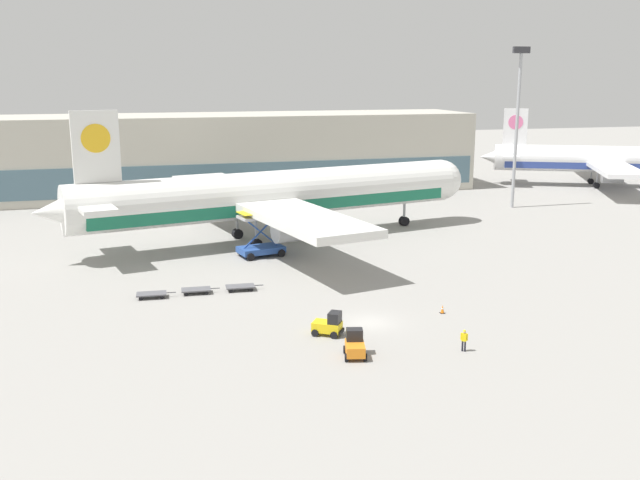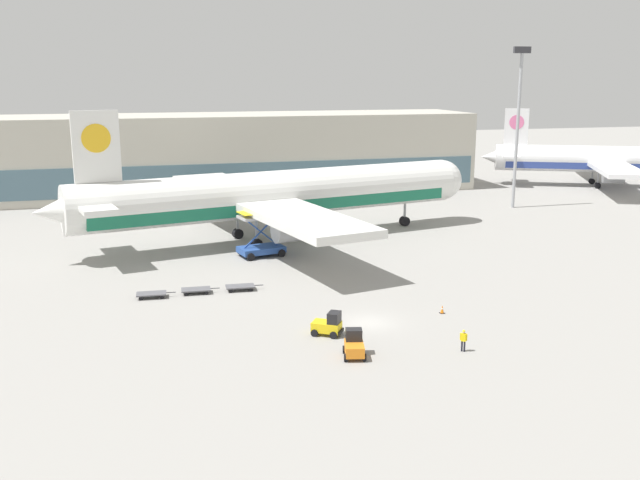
{
  "view_description": "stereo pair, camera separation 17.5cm",
  "coord_description": "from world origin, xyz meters",
  "px_view_note": "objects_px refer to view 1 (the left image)",
  "views": [
    {
      "loc": [
        -19.23,
        -55.02,
        20.73
      ],
      "look_at": [
        -0.39,
        14.82,
        4.0
      ],
      "focal_mm": 40.0,
      "sensor_mm": 36.0,
      "label": 1
    },
    {
      "loc": [
        -19.06,
        -55.07,
        20.73
      ],
      "look_at": [
        -0.39,
        14.82,
        4.0
      ],
      "focal_mm": 40.0,
      "sensor_mm": 36.0,
      "label": 2
    }
  ],
  "objects_px": {
    "baggage_dolly_lead": "(152,294)",
    "traffic_cone_near": "(442,309)",
    "scissor_lift_loader": "(261,239)",
    "baggage_dolly_third": "(240,287)",
    "baggage_dolly_second": "(196,290)",
    "airplane_distant": "(612,160)",
    "airplane_main": "(270,196)",
    "light_mast": "(517,117)",
    "ground_crew_near": "(464,339)",
    "baggage_tug_mid": "(329,325)",
    "baggage_tug_foreground": "(355,345)"
  },
  "relations": [
    {
      "from": "baggage_dolly_lead",
      "to": "traffic_cone_near",
      "type": "height_order",
      "value": "traffic_cone_near"
    },
    {
      "from": "baggage_dolly_lead",
      "to": "baggage_dolly_second",
      "type": "relative_size",
      "value": 1.0
    },
    {
      "from": "airplane_distant",
      "to": "baggage_dolly_third",
      "type": "xyz_separation_m",
      "value": [
        -78.72,
        -48.82,
        -4.63
      ]
    },
    {
      "from": "light_mast",
      "to": "airplane_distant",
      "type": "bearing_deg",
      "value": 27.03
    },
    {
      "from": "airplane_distant",
      "to": "baggage_tug_foreground",
      "type": "relative_size",
      "value": 17.24
    },
    {
      "from": "baggage_dolly_lead",
      "to": "ground_crew_near",
      "type": "xyz_separation_m",
      "value": [
        22.71,
        -20.12,
        0.64
      ]
    },
    {
      "from": "baggage_dolly_second",
      "to": "traffic_cone_near",
      "type": "relative_size",
      "value": 4.88
    },
    {
      "from": "baggage_dolly_lead",
      "to": "baggage_tug_foreground",
      "type": "bearing_deg",
      "value": -49.86
    },
    {
      "from": "baggage_tug_mid",
      "to": "light_mast",
      "type": "bearing_deg",
      "value": 80.29
    },
    {
      "from": "airplane_distant",
      "to": "baggage_tug_mid",
      "type": "height_order",
      "value": "airplane_distant"
    },
    {
      "from": "baggage_tug_foreground",
      "to": "traffic_cone_near",
      "type": "bearing_deg",
      "value": -41.6
    },
    {
      "from": "light_mast",
      "to": "airplane_main",
      "type": "relative_size",
      "value": 0.44
    },
    {
      "from": "airplane_main",
      "to": "scissor_lift_loader",
      "type": "xyz_separation_m",
      "value": [
        -2.69,
        -7.49,
        -3.81
      ]
    },
    {
      "from": "airplane_main",
      "to": "baggage_tug_mid",
      "type": "bearing_deg",
      "value": -105.98
    },
    {
      "from": "airplane_main",
      "to": "baggage_dolly_third",
      "type": "height_order",
      "value": "airplane_main"
    },
    {
      "from": "baggage_tug_foreground",
      "to": "baggage_tug_mid",
      "type": "bearing_deg",
      "value": 20.69
    },
    {
      "from": "light_mast",
      "to": "baggage_tug_mid",
      "type": "relative_size",
      "value": 8.91
    },
    {
      "from": "baggage_tug_foreground",
      "to": "airplane_distant",
      "type": "bearing_deg",
      "value": -33.84
    },
    {
      "from": "airplane_distant",
      "to": "baggage_dolly_second",
      "type": "distance_m",
      "value": 96.4
    },
    {
      "from": "scissor_lift_loader",
      "to": "baggage_tug_mid",
      "type": "relative_size",
      "value": 2.03
    },
    {
      "from": "airplane_distant",
      "to": "baggage_dolly_third",
      "type": "bearing_deg",
      "value": -123.43
    },
    {
      "from": "light_mast",
      "to": "baggage_dolly_second",
      "type": "distance_m",
      "value": 64.91
    },
    {
      "from": "baggage_dolly_third",
      "to": "traffic_cone_near",
      "type": "distance_m",
      "value": 20.05
    },
    {
      "from": "baggage_dolly_second",
      "to": "traffic_cone_near",
      "type": "distance_m",
      "value": 23.75
    },
    {
      "from": "airplane_main",
      "to": "baggage_dolly_second",
      "type": "height_order",
      "value": "airplane_main"
    },
    {
      "from": "baggage_dolly_third",
      "to": "ground_crew_near",
      "type": "relative_size",
      "value": 2.13
    },
    {
      "from": "baggage_dolly_lead",
      "to": "baggage_tug_mid",
      "type": "bearing_deg",
      "value": -42.7
    },
    {
      "from": "airplane_distant",
      "to": "baggage_dolly_lead",
      "type": "xyz_separation_m",
      "value": [
        -87.3,
        -49.03,
        -4.63
      ]
    },
    {
      "from": "light_mast",
      "to": "baggage_dolly_lead",
      "type": "bearing_deg",
      "value": -149.55
    },
    {
      "from": "light_mast",
      "to": "traffic_cone_near",
      "type": "bearing_deg",
      "value": -125.98
    },
    {
      "from": "baggage_dolly_second",
      "to": "ground_crew_near",
      "type": "relative_size",
      "value": 2.13
    },
    {
      "from": "light_mast",
      "to": "baggage_tug_foreground",
      "type": "bearing_deg",
      "value": -129.49
    },
    {
      "from": "baggage_dolly_lead",
      "to": "baggage_dolly_third",
      "type": "distance_m",
      "value": 8.58
    },
    {
      "from": "scissor_lift_loader",
      "to": "baggage_tug_foreground",
      "type": "relative_size",
      "value": 2.12
    },
    {
      "from": "scissor_lift_loader",
      "to": "baggage_dolly_third",
      "type": "height_order",
      "value": "scissor_lift_loader"
    },
    {
      "from": "baggage_tug_foreground",
      "to": "baggage_dolly_third",
      "type": "distance_m",
      "value": 19.93
    },
    {
      "from": "airplane_main",
      "to": "baggage_dolly_third",
      "type": "xyz_separation_m",
      "value": [
        -7.18,
        -20.58,
        -5.45
      ]
    },
    {
      "from": "ground_crew_near",
      "to": "traffic_cone_near",
      "type": "bearing_deg",
      "value": 113.32
    },
    {
      "from": "airplane_main",
      "to": "traffic_cone_near",
      "type": "xyz_separation_m",
      "value": [
        9.19,
        -32.17,
        -5.46
      ]
    },
    {
      "from": "traffic_cone_near",
      "to": "baggage_dolly_lead",
      "type": "bearing_deg",
      "value": 155.49
    },
    {
      "from": "baggage_dolly_second",
      "to": "traffic_cone_near",
      "type": "height_order",
      "value": "traffic_cone_near"
    },
    {
      "from": "scissor_lift_loader",
      "to": "traffic_cone_near",
      "type": "distance_m",
      "value": 27.44
    },
    {
      "from": "baggage_tug_foreground",
      "to": "baggage_dolly_third",
      "type": "relative_size",
      "value": 0.72
    },
    {
      "from": "light_mast",
      "to": "baggage_dolly_third",
      "type": "relative_size",
      "value": 6.71
    },
    {
      "from": "airplane_main",
      "to": "baggage_tug_foreground",
      "type": "distance_m",
      "value": 40.0
    },
    {
      "from": "baggage_dolly_third",
      "to": "airplane_distant",
      "type": "bearing_deg",
      "value": 34.78
    },
    {
      "from": "baggage_tug_mid",
      "to": "baggage_dolly_third",
      "type": "distance_m",
      "value": 15.1
    },
    {
      "from": "baggage_tug_foreground",
      "to": "baggage_dolly_second",
      "type": "bearing_deg",
      "value": 40.92
    },
    {
      "from": "baggage_tug_mid",
      "to": "baggage_dolly_second",
      "type": "distance_m",
      "value": 17.12
    },
    {
      "from": "ground_crew_near",
      "to": "traffic_cone_near",
      "type": "height_order",
      "value": "ground_crew_near"
    }
  ]
}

